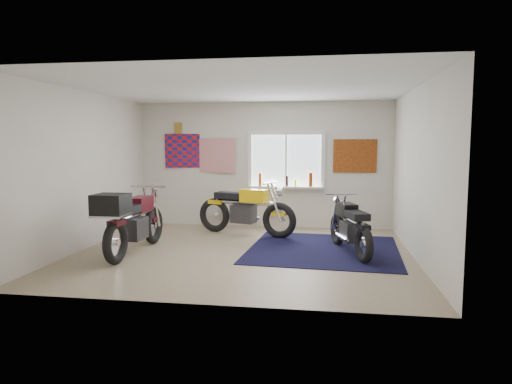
# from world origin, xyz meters

# --- Properties ---
(ground) EXTENTS (5.50, 5.50, 0.00)m
(ground) POSITION_xyz_m (0.00, 0.00, 0.00)
(ground) COLOR #9E896B
(ground) RESTS_ON ground
(room_shell) EXTENTS (5.50, 5.50, 5.50)m
(room_shell) POSITION_xyz_m (0.00, 0.00, 1.64)
(room_shell) COLOR white
(room_shell) RESTS_ON ground
(navy_rug) EXTENTS (2.66, 2.76, 0.01)m
(navy_rug) POSITION_xyz_m (1.32, 0.43, 0.01)
(navy_rug) COLOR black
(navy_rug) RESTS_ON ground
(window_assembly) EXTENTS (1.66, 0.17, 1.26)m
(window_assembly) POSITION_xyz_m (0.50, 2.47, 1.37)
(window_assembly) COLOR white
(window_assembly) RESTS_ON room_shell
(oil_bottles) EXTENTS (1.17, 0.09, 0.30)m
(oil_bottles) POSITION_xyz_m (0.59, 2.40, 1.03)
(oil_bottles) COLOR brown
(oil_bottles) RESTS_ON window_assembly
(flag_display) EXTENTS (1.60, 0.10, 1.17)m
(flag_display) POSITION_xyz_m (-1.90, 2.48, 2.15)
(flag_display) COLOR red
(flag_display) RESTS_ON room_shell
(triumph_poster) EXTENTS (0.90, 0.03, 0.70)m
(triumph_poster) POSITION_xyz_m (1.95, 2.48, 1.55)
(triumph_poster) COLOR #A54C14
(triumph_poster) RESTS_ON room_shell
(yellow_triumph) EXTENTS (2.09, 0.88, 1.09)m
(yellow_triumph) POSITION_xyz_m (-0.22, 1.50, 0.48)
(yellow_triumph) COLOR black
(yellow_triumph) RESTS_ON ground
(black_chrome_bike) EXTENTS (0.73, 1.82, 0.96)m
(black_chrome_bike) POSITION_xyz_m (1.75, 0.23, 0.42)
(black_chrome_bike) COLOR black
(black_chrome_bike) RESTS_ON navy_rug
(maroon_tourer) EXTENTS (0.65, 2.14, 1.09)m
(maroon_tourer) POSITION_xyz_m (-1.75, -0.44, 0.56)
(maroon_tourer) COLOR black
(maroon_tourer) RESTS_ON ground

